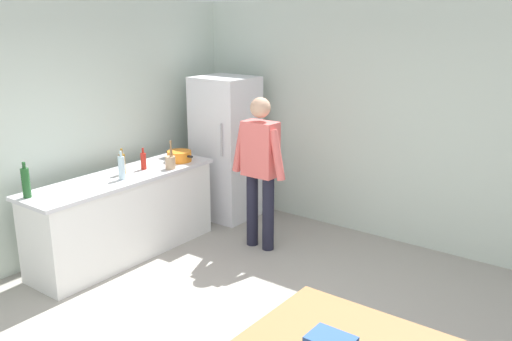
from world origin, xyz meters
TOP-DOWN VIEW (x-y plane):
  - wall_back at (0.00, 3.00)m, footprint 6.40×0.12m
  - wall_left at (-2.60, 0.20)m, footprint 0.12×5.60m
  - kitchen_counter at (-2.00, 0.80)m, footprint 0.64×2.20m
  - refrigerator at (-1.90, 2.40)m, footprint 0.70×0.67m
  - person at (-0.95, 1.85)m, footprint 0.70×0.22m
  - cooking_pot at (-1.93, 1.60)m, footprint 0.40×0.28m
  - utensil_jar at (-1.78, 1.31)m, footprint 0.11×0.11m
  - bottle_sauce_red at (-2.00, 1.12)m, footprint 0.06×0.06m
  - bottle_water_clear at (-1.89, 0.73)m, footprint 0.07×0.07m
  - bottle_wine_green at (-2.14, -0.18)m, footprint 0.08×0.08m
  - bottle_oil_amber at (-2.03, 0.85)m, footprint 0.06×0.06m

SIDE VIEW (x-z plane):
  - kitchen_counter at x=-2.00m, z-range 0.00..0.90m
  - refrigerator at x=-1.90m, z-range 0.00..1.80m
  - cooking_pot at x=-1.93m, z-range 0.90..1.02m
  - person at x=-0.95m, z-range 0.13..1.83m
  - utensil_jar at x=-1.78m, z-range 0.82..1.14m
  - bottle_sauce_red at x=-2.00m, z-range 0.88..1.12m
  - bottle_oil_amber at x=-2.03m, z-range 0.88..1.16m
  - bottle_water_clear at x=-1.89m, z-range 0.88..1.18m
  - bottle_wine_green at x=-2.14m, z-range 0.88..1.22m
  - wall_back at x=0.00m, z-range 0.00..2.70m
  - wall_left at x=-2.60m, z-range 0.00..2.70m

